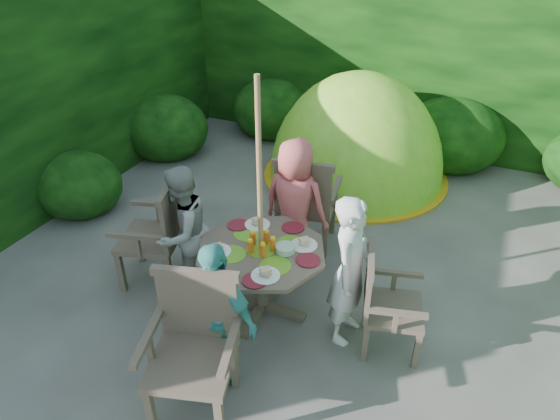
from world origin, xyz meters
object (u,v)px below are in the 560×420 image
at_px(patio_table, 262,259).
at_px(garden_chair_front, 194,345).
at_px(garden_chair_back, 306,202).
at_px(child_left, 182,232).
at_px(child_back, 295,204).
at_px(dome_tent, 354,176).
at_px(child_front, 217,313).
at_px(garden_chair_right, 384,302).
at_px(child_right, 351,271).
at_px(garden_chair_left, 159,232).
at_px(parasol_pole, 260,207).

xyz_separation_m(patio_table, garden_chair_front, (-0.01, -1.09, -0.01)).
bearing_deg(garden_chair_front, patio_table, 73.52).
distance_m(garden_chair_back, garden_chair_front, 2.18).
distance_m(child_left, child_back, 1.13).
xyz_separation_m(child_back, dome_tent, (0.03, 2.11, -0.69)).
bearing_deg(child_back, child_front, 92.74).
relative_size(patio_table, child_front, 0.95).
xyz_separation_m(garden_chair_front, dome_tent, (0.01, 4.00, -0.56)).
bearing_deg(child_front, garden_chair_right, 48.45).
relative_size(patio_table, child_right, 0.87).
bearing_deg(child_left, patio_table, 95.31).
relative_size(garden_chair_left, garden_chair_front, 0.99).
relative_size(patio_table, child_back, 0.87).
distance_m(garden_chair_left, garden_chair_back, 1.53).
distance_m(child_right, child_back, 1.13).
bearing_deg(child_back, child_left, 47.74).
relative_size(child_right, dome_tent, 0.47).
xyz_separation_m(patio_table, parasol_pole, (-0.00, -0.00, 0.53)).
xyz_separation_m(garden_chair_right, child_right, (-0.30, 0.01, 0.21)).
height_order(garden_chair_left, child_left, child_left).
height_order(child_left, child_back, child_back).
distance_m(garden_chair_right, garden_chair_back, 1.56).
xyz_separation_m(child_left, child_back, (0.78, 0.82, 0.04)).
bearing_deg(child_back, garden_chair_left, 38.17).
distance_m(garden_chair_right, garden_chair_left, 2.20).
height_order(garden_chair_back, garden_chair_front, garden_chair_back).
height_order(patio_table, child_back, child_back).
height_order(garden_chair_front, child_back, child_back).
bearing_deg(parasol_pole, garden_chair_right, 0.29).
height_order(patio_table, parasol_pole, parasol_pole).
relative_size(garden_chair_left, child_back, 0.76).
bearing_deg(garden_chair_right, garden_chair_back, 31.55).
bearing_deg(child_left, child_front, 50.24).
height_order(parasol_pole, dome_tent, parasol_pole).
height_order(patio_table, child_front, child_front).
bearing_deg(garden_chair_back, dome_tent, -99.43).
height_order(child_right, child_front, child_right).
bearing_deg(garden_chair_left, garden_chair_front, 28.83).
xyz_separation_m(garden_chair_left, child_right, (1.89, 0.02, 0.13)).
bearing_deg(parasol_pole, garden_chair_left, 179.96).
bearing_deg(patio_table, garden_chair_front, -90.27).
relative_size(garden_chair_back, child_front, 0.85).
relative_size(parasol_pole, garden_chair_right, 2.49).
bearing_deg(child_back, child_right, 137.74).
bearing_deg(dome_tent, child_back, -90.00).
distance_m(child_left, child_front, 1.13).
relative_size(child_left, child_back, 0.94).
xyz_separation_m(garden_chair_back, child_front, (0.03, -1.89, 0.06)).
xyz_separation_m(garden_chair_left, child_front, (1.11, -0.80, 0.07)).
bearing_deg(garden_chair_back, child_left, 45.62).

